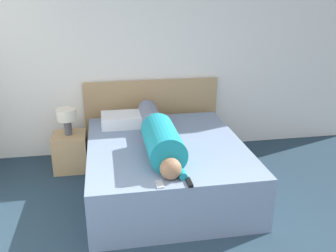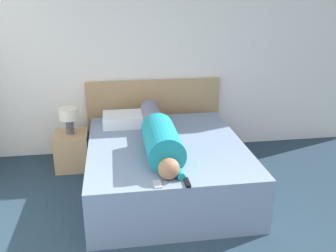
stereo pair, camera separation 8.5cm
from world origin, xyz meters
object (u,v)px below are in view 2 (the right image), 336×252
(table_lamp, at_px, (69,116))
(cell_phone, at_px, (157,184))
(person_lying, at_px, (159,135))
(tv_remote, at_px, (187,182))
(pillow_near_headboard, at_px, (125,119))
(nightstand, at_px, (72,151))
(bed, at_px, (166,166))

(table_lamp, distance_m, cell_phone, 1.78)
(person_lying, height_order, tv_remote, person_lying)
(pillow_near_headboard, bearing_deg, nightstand, 176.73)
(nightstand, bearing_deg, person_lying, -39.11)
(bed, relative_size, person_lying, 1.08)
(table_lamp, relative_size, person_lying, 0.18)
(bed, xyz_separation_m, table_lamp, (-1.06, 0.69, 0.40))
(person_lying, bearing_deg, pillow_near_headboard, 113.19)
(bed, distance_m, person_lying, 0.44)
(nightstand, xyz_separation_m, person_lying, (0.97, -0.79, 0.46))
(nightstand, bearing_deg, tv_remote, -54.77)
(nightstand, bearing_deg, cell_phone, -60.96)
(person_lying, distance_m, tv_remote, 0.81)
(tv_remote, xyz_separation_m, cell_phone, (-0.25, 0.02, -0.01))
(table_lamp, xyz_separation_m, person_lying, (0.97, -0.79, 0.01))
(bed, distance_m, tv_remote, 0.93)
(table_lamp, bearing_deg, bed, -32.89)
(nightstand, xyz_separation_m, cell_phone, (0.86, -1.55, 0.32))
(bed, bearing_deg, pillow_near_headboard, 122.29)
(bed, distance_m, pillow_near_headboard, 0.84)
(bed, bearing_deg, person_lying, -129.28)
(nightstand, xyz_separation_m, pillow_near_headboard, (0.65, -0.04, 0.38))
(table_lamp, bearing_deg, nightstand, 0.00)
(bed, height_order, nightstand, bed)
(cell_phone, bearing_deg, tv_remote, -4.71)
(table_lamp, xyz_separation_m, cell_phone, (0.86, -1.55, -0.13))
(bed, relative_size, pillow_near_headboard, 3.74)
(nightstand, height_order, person_lying, person_lying)
(bed, distance_m, cell_phone, 0.93)
(nightstand, relative_size, pillow_near_headboard, 0.88)
(nightstand, bearing_deg, pillow_near_headboard, -3.27)
(bed, bearing_deg, nightstand, 147.11)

